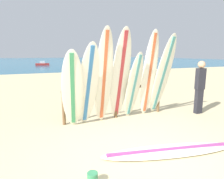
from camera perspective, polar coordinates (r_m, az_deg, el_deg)
name	(u,v)px	position (r m, az deg, el deg)	size (l,w,h in m)	color
ground_plane	(151,164)	(3.73, 11.37, -20.77)	(120.00, 120.00, 0.00)	beige
ocean_water	(36,61)	(60.66, -21.58, 7.94)	(120.00, 80.00, 0.01)	#196B93
surfboard_rack	(116,95)	(5.82, 1.16, -1.66)	(3.22, 0.09, 1.06)	brown
surfboard_leaning_far_left	(73,90)	(4.94, -11.55, -0.26)	(0.67, 0.80, 2.04)	silver
surfboard_leaning_left	(88,86)	(5.02, -7.10, 1.08)	(0.61, 0.89, 2.22)	white
surfboard_leaning_center_left	(104,77)	(5.16, -2.42, 3.57)	(0.51, 0.75, 2.61)	silver
surfboard_leaning_center	(121,75)	(5.49, 2.54, 4.15)	(0.60, 0.72, 2.64)	white
surfboard_leaning_center_right	(134,86)	(5.72, 6.41, 1.09)	(0.59, 0.70, 1.99)	silver
surfboard_leaning_right	(149,75)	(5.95, 10.92, 4.35)	(0.51, 0.66, 2.62)	white
surfboard_leaning_far_right	(163,76)	(6.18, 14.68, 3.95)	(0.65, 0.92, 2.52)	white
surfboard_lying_on_sand	(169,151)	(4.17, 16.59, -16.90)	(2.81, 1.13, 0.08)	white
beachgoer_standing	(200,85)	(6.81, 24.50, 1.23)	(0.29, 0.23, 1.71)	#26262D
small_boat_offshore	(42,64)	(34.89, -19.86, 7.12)	(2.26, 0.96, 0.71)	#B22D28
sand_bucket	(93,178)	(3.19, -5.77, -24.63)	(0.16, 0.16, 0.18)	#388C59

